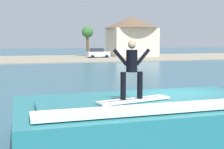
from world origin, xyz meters
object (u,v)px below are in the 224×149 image
Objects in this scene: wave_crest at (147,120)px; tree_tall_bare at (125,33)px; house_gabled_white at (132,34)px; surfboard at (134,100)px; surfer at (132,66)px; car_far_shore at (98,53)px; tree_short_bushy at (87,33)px.

tree_tall_bare reaches higher than wave_crest.
house_gabled_white is (18.60, 50.51, 3.95)m from wave_crest.
wave_crest is 3.43× the size of surfboard.
surfer is 55.16m from tree_tall_bare.
house_gabled_white is at bearing 69.34° from surfboard.
wave_crest is 0.72× the size of house_gabled_white.
surfboard is 1.38× the size of surfer.
tree_tall_bare is (-1.10, 1.00, 0.19)m from house_gabled_white.
tree_tall_bare is (18.22, 52.01, 2.41)m from surfer.
house_gabled_white reaches higher than car_far_shore.
wave_crest is at bearing 34.65° from surfer.
car_far_shore is at bearing 76.67° from surfer.
wave_crest is at bearing -108.77° from tree_tall_bare.
surfer is (-0.71, -0.49, 1.73)m from wave_crest.
surfer is at bearing -101.20° from tree_short_bushy.
tree_tall_bare is at bearing 3.45° from tree_short_bushy.
wave_crest is 1.96× the size of car_far_shore.
house_gabled_white reaches higher than wave_crest.
surfer is 0.28× the size of tree_short_bushy.
tree_short_bushy is at bearing 176.74° from house_gabled_white.
tree_short_bushy is (-0.82, 4.99, 3.72)m from car_far_shore.
tree_tall_bare is at bearing 37.25° from car_far_shore.
surfboard is 0.39× the size of tree_short_bushy.
wave_crest is 47.19m from car_far_shore.
tree_short_bushy is at bearing 79.47° from wave_crest.
surfboard is 0.57× the size of car_far_shore.
surfboard reaches higher than wave_crest.
house_gabled_white is (19.32, 51.01, 2.22)m from surfer.
wave_crest is 52.06m from tree_short_bushy.
surfer is (-0.07, 0.03, 0.97)m from surfboard.
surfer reaches higher than car_far_shore.
tree_short_bushy is (-8.02, -0.48, -0.13)m from tree_tall_bare.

